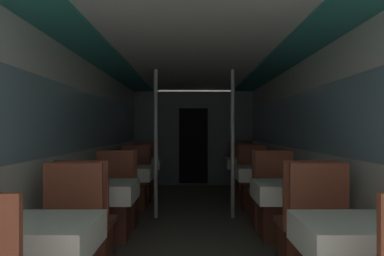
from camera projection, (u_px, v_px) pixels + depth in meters
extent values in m
cube|color=silver|center=(82.00, 146.00, 5.23)|extent=(0.05, 10.30, 2.09)
cube|color=#8CB2C6|center=(83.00, 121.00, 5.24)|extent=(0.03, 9.47, 0.71)
cube|color=silver|center=(303.00, 145.00, 5.25)|extent=(0.05, 10.30, 2.09)
cube|color=#8CB2C6|center=(302.00, 121.00, 5.25)|extent=(0.03, 9.47, 0.71)
cube|color=white|center=(192.00, 56.00, 5.24)|extent=(2.71, 10.30, 0.04)
cube|color=teal|center=(102.00, 59.00, 5.24)|extent=(0.49, 9.88, 0.03)
cube|color=teal|center=(283.00, 59.00, 5.25)|extent=(0.49, 9.88, 0.03)
cube|color=slate|center=(191.00, 138.00, 9.57)|extent=(2.65, 0.08, 2.09)
cube|color=black|center=(191.00, 146.00, 9.52)|extent=(0.64, 0.01, 1.67)
cube|color=#93704C|center=(34.00, 223.00, 2.46)|extent=(0.64, 0.64, 0.02)
cube|color=white|center=(33.00, 237.00, 2.46)|extent=(0.68, 0.68, 0.18)
cube|color=brown|center=(63.00, 243.00, 3.02)|extent=(0.44, 0.44, 0.05)
cube|color=brown|center=(71.00, 198.00, 3.23)|extent=(0.44, 0.04, 0.53)
cylinder|color=#4C4C51|center=(99.00, 254.00, 4.23)|extent=(0.28, 0.28, 0.01)
cylinder|color=#B7B7BC|center=(99.00, 219.00, 4.24)|extent=(0.08, 0.08, 0.68)
cube|color=#93704C|center=(99.00, 184.00, 4.24)|extent=(0.64, 0.64, 0.02)
cube|color=white|center=(99.00, 191.00, 4.24)|extent=(0.68, 0.68, 0.18)
cube|color=brown|center=(85.00, 250.00, 3.67)|extent=(0.38, 0.38, 0.41)
cube|color=brown|center=(85.00, 223.00, 3.67)|extent=(0.44, 0.44, 0.05)
cube|color=brown|center=(79.00, 193.00, 3.47)|extent=(0.44, 0.04, 0.53)
cube|color=brown|center=(110.00, 221.00, 4.80)|extent=(0.38, 0.38, 0.41)
cube|color=brown|center=(110.00, 201.00, 4.80)|extent=(0.44, 0.44, 0.05)
cube|color=brown|center=(113.00, 173.00, 5.01)|extent=(0.44, 0.04, 0.53)
cylinder|color=#4C4C51|center=(126.00, 217.00, 6.01)|extent=(0.28, 0.28, 0.01)
cylinder|color=#B7B7BC|center=(126.00, 192.00, 6.01)|extent=(0.08, 0.08, 0.68)
cube|color=#93704C|center=(126.00, 168.00, 6.01)|extent=(0.64, 0.64, 0.02)
cube|color=white|center=(126.00, 173.00, 6.01)|extent=(0.68, 0.68, 0.18)
cube|color=brown|center=(119.00, 210.00, 5.45)|extent=(0.38, 0.38, 0.41)
cube|color=brown|center=(119.00, 192.00, 5.45)|extent=(0.44, 0.44, 0.05)
cube|color=brown|center=(117.00, 171.00, 5.24)|extent=(0.44, 0.04, 0.53)
cube|color=brown|center=(131.00, 196.00, 6.58)|extent=(0.38, 0.38, 0.41)
cube|color=brown|center=(132.00, 181.00, 6.58)|extent=(0.44, 0.44, 0.05)
cube|color=brown|center=(133.00, 162.00, 6.78)|extent=(0.44, 0.04, 0.53)
cylinder|color=silver|center=(154.00, 143.00, 6.02)|extent=(0.06, 0.06, 2.09)
cylinder|color=#4C4C51|center=(141.00, 197.00, 7.79)|extent=(0.28, 0.28, 0.01)
cylinder|color=#B7B7BC|center=(141.00, 178.00, 7.79)|extent=(0.08, 0.08, 0.68)
cube|color=#93704C|center=(141.00, 159.00, 7.79)|extent=(0.64, 0.64, 0.02)
cube|color=white|center=(141.00, 163.00, 7.79)|extent=(0.68, 0.68, 0.18)
cube|color=brown|center=(137.00, 190.00, 7.22)|extent=(0.38, 0.38, 0.41)
cube|color=brown|center=(137.00, 177.00, 7.22)|extent=(0.44, 0.44, 0.05)
cube|color=brown|center=(135.00, 161.00, 7.02)|extent=(0.44, 0.04, 0.53)
cube|color=brown|center=(144.00, 182.00, 8.36)|extent=(0.38, 0.38, 0.41)
cube|color=brown|center=(144.00, 170.00, 8.36)|extent=(0.44, 0.44, 0.05)
cube|color=brown|center=(145.00, 155.00, 8.56)|extent=(0.44, 0.04, 0.53)
cube|color=#93704C|center=(356.00, 223.00, 2.47)|extent=(0.64, 0.64, 0.02)
cube|color=white|center=(357.00, 236.00, 2.47)|extent=(0.68, 0.68, 0.18)
cube|color=brown|center=(325.00, 242.00, 3.03)|extent=(0.44, 0.44, 0.05)
cube|color=brown|center=(317.00, 197.00, 3.24)|extent=(0.44, 0.04, 0.53)
cylinder|color=#4C4C51|center=(287.00, 254.00, 4.24)|extent=(0.28, 0.28, 0.01)
cylinder|color=#B7B7BC|center=(287.00, 219.00, 4.24)|extent=(0.08, 0.08, 0.68)
cube|color=#93704C|center=(287.00, 184.00, 4.25)|extent=(0.64, 0.64, 0.02)
cube|color=white|center=(287.00, 191.00, 4.25)|extent=(0.68, 0.68, 0.18)
cube|color=brown|center=(302.00, 250.00, 3.68)|extent=(0.38, 0.38, 0.41)
cube|color=brown|center=(302.00, 223.00, 3.68)|extent=(0.44, 0.44, 0.05)
cube|color=brown|center=(308.00, 193.00, 3.48)|extent=(0.44, 0.04, 0.53)
cube|color=brown|center=(275.00, 221.00, 4.81)|extent=(0.38, 0.38, 0.41)
cube|color=brown|center=(275.00, 201.00, 4.81)|extent=(0.44, 0.44, 0.05)
cube|color=brown|center=(272.00, 173.00, 5.02)|extent=(0.44, 0.04, 0.53)
cylinder|color=#4C4C51|center=(258.00, 217.00, 6.02)|extent=(0.28, 0.28, 0.01)
cylinder|color=#B7B7BC|center=(258.00, 192.00, 6.02)|extent=(0.08, 0.08, 0.68)
cube|color=#93704C|center=(258.00, 168.00, 6.02)|extent=(0.64, 0.64, 0.02)
cube|color=white|center=(258.00, 173.00, 6.02)|extent=(0.68, 0.68, 0.18)
cube|color=brown|center=(265.00, 210.00, 5.45)|extent=(0.38, 0.38, 0.41)
cube|color=brown|center=(265.00, 192.00, 5.46)|extent=(0.44, 0.44, 0.05)
cube|color=brown|center=(268.00, 171.00, 5.25)|extent=(0.44, 0.04, 0.53)
cube|color=brown|center=(252.00, 196.00, 6.59)|extent=(0.38, 0.38, 0.41)
cube|color=brown|center=(252.00, 181.00, 6.59)|extent=(0.44, 0.44, 0.05)
cube|color=brown|center=(250.00, 162.00, 6.79)|extent=(0.44, 0.04, 0.53)
cylinder|color=silver|center=(231.00, 143.00, 6.02)|extent=(0.06, 0.06, 2.09)
cylinder|color=#4C4C51|center=(243.00, 197.00, 7.80)|extent=(0.28, 0.28, 0.01)
cylinder|color=#B7B7BC|center=(243.00, 178.00, 7.80)|extent=(0.08, 0.08, 0.68)
cube|color=#93704C|center=(243.00, 159.00, 7.80)|extent=(0.64, 0.64, 0.02)
cube|color=white|center=(243.00, 163.00, 7.80)|extent=(0.68, 0.68, 0.18)
cube|color=brown|center=(247.00, 190.00, 7.23)|extent=(0.38, 0.38, 0.41)
cube|color=brown|center=(247.00, 177.00, 7.23)|extent=(0.44, 0.44, 0.05)
cube|color=brown|center=(248.00, 161.00, 7.03)|extent=(0.44, 0.04, 0.53)
cube|color=brown|center=(239.00, 182.00, 8.37)|extent=(0.38, 0.38, 0.41)
cube|color=brown|center=(239.00, 170.00, 8.37)|extent=(0.44, 0.44, 0.05)
cube|color=brown|center=(238.00, 155.00, 8.57)|extent=(0.44, 0.04, 0.53)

